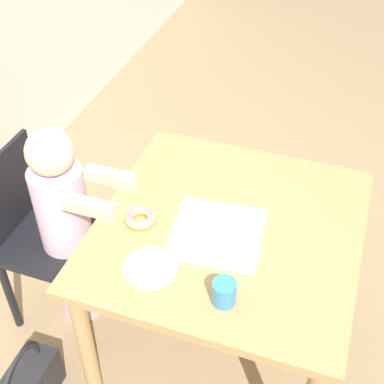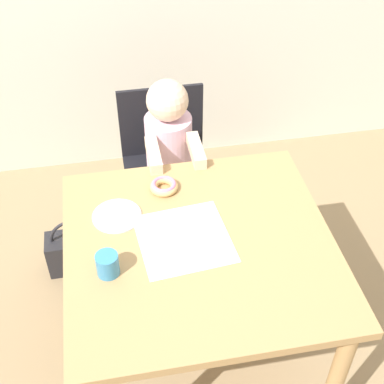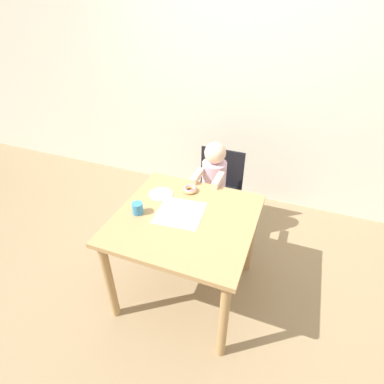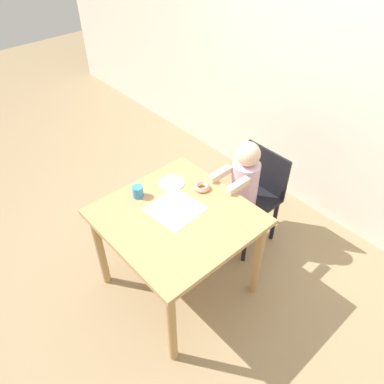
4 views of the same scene
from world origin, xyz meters
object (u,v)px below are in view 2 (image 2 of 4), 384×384
at_px(child_figure, 170,172).
at_px(handbag, 77,250).
at_px(chair, 167,170).
at_px(cup, 108,264).
at_px(donut, 164,186).

relative_size(child_figure, handbag, 3.12).
height_order(chair, child_figure, child_figure).
height_order(chair, cup, cup).
bearing_deg(cup, chair, 70.22).
xyz_separation_m(child_figure, handbag, (-0.49, -0.02, -0.42)).
xyz_separation_m(handbag, cup, (0.18, -0.73, 0.69)).
bearing_deg(child_figure, cup, -112.62).
height_order(child_figure, donut, child_figure).
bearing_deg(child_figure, chair, 90.00).
relative_size(child_figure, cup, 12.41).
relative_size(donut, cup, 1.35).
distance_m(child_figure, cup, 0.86).
xyz_separation_m(child_figure, donut, (-0.08, -0.38, 0.25)).
bearing_deg(donut, chair, 81.41).
bearing_deg(cup, child_figure, 67.38).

